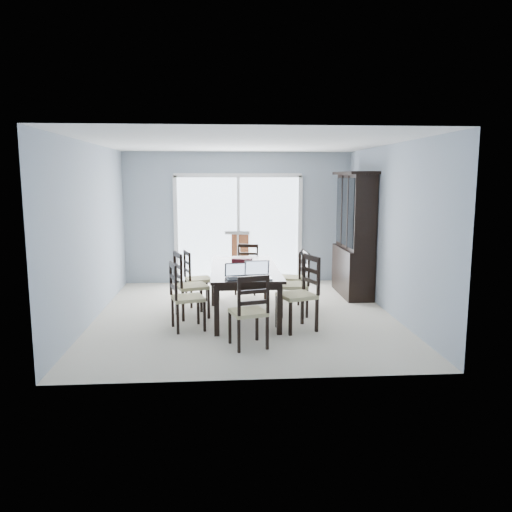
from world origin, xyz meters
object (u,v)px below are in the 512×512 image
object	(u,v)px
chair_left_far	(193,272)
hot_tub	(210,250)
chair_right_far	(295,271)
chair_left_near	(181,289)
chair_left_mid	(185,278)
chair_right_near	(303,285)
chair_right_mid	(299,276)
dining_table	(244,272)
china_hutch	(354,236)
laptop_silver	(259,275)
game_box	(242,261)
chair_end_far	(247,263)
cell_phone	(250,279)
chair_end_near	(251,304)
laptop_dark	(238,276)

from	to	relation	value
chair_left_far	hot_tub	size ratio (longest dim) A/B	0.45
chair_left_far	chair_right_far	world-z (taller)	chair_left_far
chair_left_near	chair_left_mid	world-z (taller)	chair_left_mid
chair_right_near	hot_tub	size ratio (longest dim) A/B	0.51
chair_right_mid	dining_table	bearing A→B (deg)	87.28
china_hutch	chair_right_near	bearing A→B (deg)	-121.65
laptop_silver	hot_tub	bearing A→B (deg)	94.44
chair_right_near	game_box	size ratio (longest dim) A/B	3.85
china_hutch	hot_tub	bearing A→B (deg)	139.87
dining_table	chair_left_near	world-z (taller)	chair_left_near
chair_left_far	chair_right_near	bearing A→B (deg)	30.99
chair_left_mid	chair_end_far	size ratio (longest dim) A/B	1.13
dining_table	chair_left_near	bearing A→B (deg)	-142.67
china_hutch	laptop_silver	size ratio (longest dim) A/B	6.10
chair_right_near	cell_phone	world-z (taller)	chair_right_near
cell_phone	game_box	size ratio (longest dim) A/B	0.33
chair_end_near	laptop_silver	bearing A→B (deg)	61.00
dining_table	chair_right_far	size ratio (longest dim) A/B	2.12
china_hutch	game_box	distance (m)	2.25
laptop_dark	china_hutch	bearing A→B (deg)	36.19
chair_left_near	chair_left_far	world-z (taller)	chair_left_near
laptop_dark	cell_phone	world-z (taller)	laptop_dark
chair_right_near	chair_end_near	size ratio (longest dim) A/B	1.10
china_hutch	chair_end_near	xyz separation A→B (m)	(-2.02, -2.79, -0.50)
dining_table	laptop_dark	size ratio (longest dim) A/B	6.62
chair_right_far	dining_table	bearing A→B (deg)	147.04
laptop_silver	cell_phone	size ratio (longest dim) A/B	3.51
chair_right_near	chair_end_far	xyz separation A→B (m)	(-0.65, 2.33, -0.09)
chair_right_near	cell_phone	size ratio (longest dim) A/B	11.61
dining_table	game_box	distance (m)	0.38
laptop_dark	laptop_silver	xyz separation A→B (m)	(0.28, 0.01, 0.01)
dining_table	chair_end_near	distance (m)	1.54
chair_right_far	chair_left_near	bearing A→B (deg)	146.29
cell_phone	game_box	world-z (taller)	game_box
chair_left_near	laptop_dark	distance (m)	0.84
chair_right_mid	chair_left_mid	bearing A→B (deg)	90.51
china_hutch	game_box	xyz separation A→B (m)	(-2.05, -0.89, -0.28)
chair_end_near	laptop_silver	world-z (taller)	chair_end_near
chair_left_near	chair_end_far	xyz separation A→B (m)	(1.04, 2.25, -0.04)
chair_right_mid	laptop_dark	size ratio (longest dim) A/B	3.41
cell_phone	china_hutch	bearing A→B (deg)	74.90
hot_tub	laptop_silver	bearing A→B (deg)	-80.48
chair_right_near	laptop_dark	world-z (taller)	chair_right_near
china_hutch	chair_left_near	bearing A→B (deg)	-146.47
chair_left_mid	cell_phone	size ratio (longest dim) A/B	11.23
chair_end_far	chair_right_mid	bearing A→B (deg)	126.09
china_hutch	chair_end_near	size ratio (longest dim) A/B	2.03
chair_left_near	game_box	xyz separation A→B (m)	(0.89, 1.05, 0.21)
dining_table	chair_right_far	world-z (taller)	chair_right_far
chair_end_near	laptop_dark	world-z (taller)	chair_end_near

